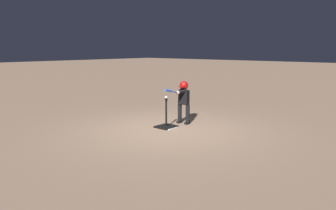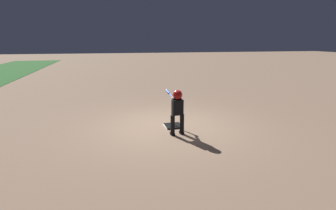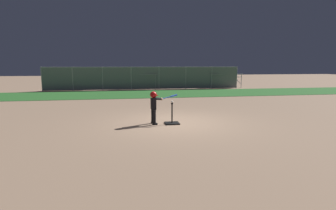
% 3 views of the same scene
% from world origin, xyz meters
% --- Properties ---
extents(ground_plane, '(90.00, 90.00, 0.00)m').
position_xyz_m(ground_plane, '(0.00, 0.00, 0.00)').
color(ground_plane, '#93755B').
extents(home_plate, '(0.48, 0.48, 0.02)m').
position_xyz_m(home_plate, '(-0.15, -0.15, 0.01)').
color(home_plate, white).
rests_on(home_plate, ground_plane).
extents(batting_tee, '(0.52, 0.47, 0.78)m').
position_xyz_m(batting_tee, '(-0.15, -0.19, 0.09)').
color(batting_tee, black).
rests_on(batting_tee, ground_plane).
extents(batter_child, '(1.03, 0.39, 1.21)m').
position_xyz_m(batter_child, '(-0.79, -0.13, 0.77)').
color(batter_child, black).
rests_on(batter_child, ground_plane).
extents(baseball, '(0.07, 0.07, 0.07)m').
position_xyz_m(baseball, '(-0.15, -0.19, 0.82)').
color(baseball, white).
rests_on(baseball, batting_tee).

